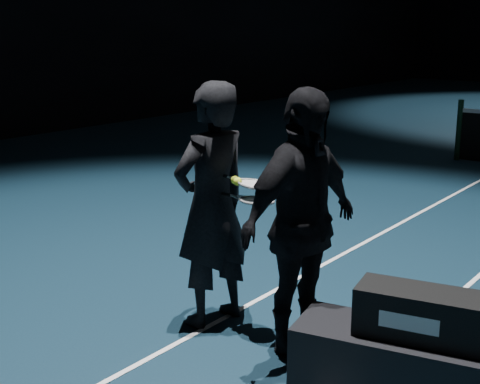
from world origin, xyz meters
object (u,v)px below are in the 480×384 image
at_px(player_bench, 416,370).
at_px(player_a, 212,206).
at_px(racket_lower, 257,200).
at_px(tennis_balls, 237,179).
at_px(racket_bag, 420,314).
at_px(player_b, 301,224).
at_px(racket_upper, 255,184).

height_order(player_bench, player_a, player_a).
relative_size(player_bench, player_a, 0.79).
relative_size(player_bench, racket_lower, 2.32).
xyz_separation_m(racket_lower, tennis_balls, (-0.19, 0.01, 0.14)).
distance_m(player_a, tennis_balls, 0.36).
distance_m(racket_bag, player_a, 1.90).
distance_m(racket_bag, tennis_balls, 1.72).
height_order(player_bench, tennis_balls, tennis_balls).
bearing_deg(racket_lower, player_b, -0.00).
height_order(racket_bag, racket_upper, racket_upper).
relative_size(racket_bag, racket_upper, 1.16).
distance_m(racket_bag, racket_upper, 1.58).
distance_m(player_b, racket_lower, 0.42).
xyz_separation_m(player_a, player_b, (0.85, -0.01, 0.00)).
bearing_deg(player_bench, player_b, 158.23).
xyz_separation_m(player_b, tennis_balls, (-0.59, 0.01, 0.26)).
height_order(player_bench, racket_lower, racket_lower).
xyz_separation_m(player_a, racket_lower, (0.45, -0.00, 0.11)).
bearing_deg(player_bench, player_a, 162.44).
relative_size(player_a, racket_upper, 2.92).
relative_size(racket_lower, tennis_balls, 5.67).
distance_m(racket_upper, tennis_balls, 0.15).
relative_size(player_a, racket_lower, 2.92).
distance_m(player_b, tennis_balls, 0.65).
xyz_separation_m(player_bench, player_b, (-1.00, 0.17, 0.76)).
xyz_separation_m(racket_bag, player_b, (-1.00, 0.17, 0.36)).
bearing_deg(racket_upper, player_b, -9.08).
relative_size(player_bench, racket_upper, 2.32).
bearing_deg(player_b, player_bench, -91.72).
xyz_separation_m(racket_bag, racket_lower, (-1.40, 0.17, 0.48)).
relative_size(player_bench, tennis_balls, 13.15).
bearing_deg(player_a, racket_upper, 104.41).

